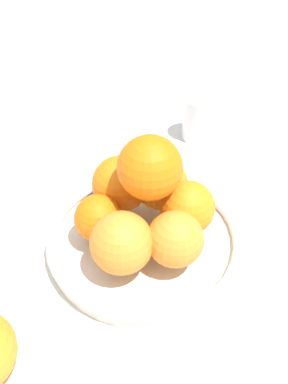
% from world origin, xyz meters
% --- Properties ---
extents(ground_plane, '(4.00, 4.00, 0.00)m').
position_xyz_m(ground_plane, '(0.00, 0.00, 0.00)').
color(ground_plane, silver).
extents(fruit_bowl, '(0.27, 0.27, 0.03)m').
position_xyz_m(fruit_bowl, '(0.00, 0.00, 0.01)').
color(fruit_bowl, silver).
rests_on(fruit_bowl, ground_plane).
extents(orange_pile, '(0.18, 0.20, 0.14)m').
position_xyz_m(orange_pile, '(-0.00, -0.00, 0.08)').
color(orange_pile, orange).
rests_on(orange_pile, fruit_bowl).
extents(drinking_glass, '(0.07, 0.07, 0.09)m').
position_xyz_m(drinking_glass, '(-0.25, -0.18, 0.04)').
color(drinking_glass, white).
rests_on(drinking_glass, ground_plane).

